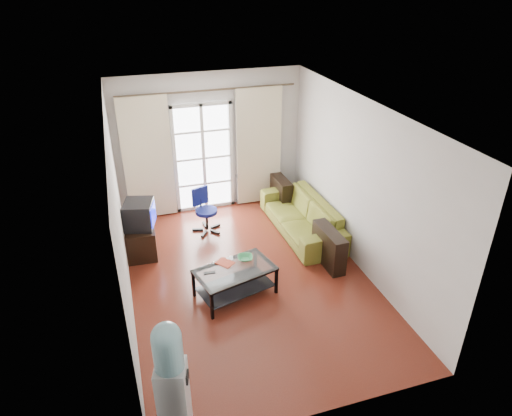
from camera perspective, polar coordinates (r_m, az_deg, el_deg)
The scene contains 20 objects.
floor at distance 7.29m, azimuth -0.89°, elevation -8.70°, with size 5.20×5.20×0.00m, color maroon.
ceiling at distance 6.07m, azimuth -1.08°, elevation 12.18°, with size 5.20×5.20×0.00m, color white.
wall_back at distance 8.89m, azimuth -5.79°, elevation 8.11°, with size 3.60×0.02×2.70m, color silver.
wall_front at distance 4.56m, azimuth 8.64°, elevation -13.64°, with size 3.60×0.02×2.70m, color silver.
wall_left at distance 6.37m, azimuth -16.71°, elevation -1.47°, with size 0.02×5.20×2.70m, color silver.
wall_right at distance 7.23m, azimuth 12.84°, elevation 2.71°, with size 0.02×5.20×2.70m, color silver.
french_door at distance 8.91m, azimuth -6.58°, elevation 6.22°, with size 1.16×0.06×2.15m.
curtain_rod at distance 8.51m, azimuth -5.99°, elevation 14.43°, with size 0.04×0.04×3.30m, color #4C3F2D.
curtain_left at distance 8.69m, azimuth -13.36°, elevation 5.94°, with size 0.90×0.07×2.35m, color beige.
curtain_right at distance 9.06m, azimuth 0.34°, elevation 7.62°, with size 0.90×0.07×2.35m, color beige.
radiator at distance 9.38m, azimuth -0.59°, elevation 2.58°, with size 0.64×0.12×0.64m, color #959698.
sofa at distance 8.37m, azimuth 5.72°, elevation -1.01°, with size 0.90×2.18×0.63m, color brown.
coffee_table at distance 6.79m, azimuth -2.64°, elevation -8.77°, with size 1.26×0.92×0.46m.
bowl at distance 6.87m, azimuth -1.37°, elevation -6.27°, with size 0.27×0.27×0.06m, color #318937.
book at distance 6.75m, azimuth -4.41°, elevation -7.24°, with size 0.30×0.32×0.02m, color maroon.
remote at distance 6.63m, azimuth -5.83°, elevation -8.07°, with size 0.17×0.05×0.02m, color black.
tv_stand at distance 7.96m, azimuth -14.14°, elevation -3.89°, with size 0.47×0.71×0.52m, color black.
crt_tv at distance 7.73m, azimuth -14.54°, elevation -0.80°, with size 0.58×0.59×0.45m.
task_chair at distance 8.45m, azimuth -6.28°, elevation -1.32°, with size 0.73×0.73×0.82m.
water_cooler at distance 4.85m, azimuth -10.53°, elevation -20.33°, with size 0.37×0.37×1.47m.
Camera 1 is at (-1.64, -5.61, 4.36)m, focal length 32.00 mm.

